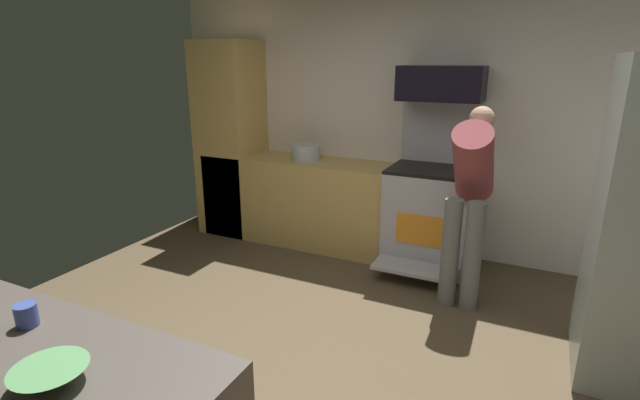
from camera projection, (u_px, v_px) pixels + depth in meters
name	position (u px, v px, depth m)	size (l,w,h in m)	color
ground_plane	(298.00, 368.00, 3.01)	(5.20, 4.80, 0.02)	brown
wall_back	(407.00, 123.00, 4.65)	(5.20, 0.12, 2.60)	silver
lower_cabinet_run	(311.00, 202.00, 4.96)	(2.40, 0.60, 0.90)	tan
cabinet_column	(231.00, 139.00, 5.20)	(0.60, 0.60, 2.10)	tan
oven_range	(430.00, 213.00, 4.41)	(0.76, 0.94, 1.55)	#B4B1B9
microwave	(441.00, 83.00, 4.14)	(0.74, 0.38, 0.31)	black
person_cook	(470.00, 191.00, 3.63)	(0.31, 0.67, 1.55)	slate
mixing_bowl_small	(51.00, 376.00, 1.49)	(0.24, 0.24, 0.06)	#58945A
mug_coffee	(26.00, 315.00, 1.82)	(0.08, 0.08, 0.09)	#394C93
stock_pot	(306.00, 152.00, 4.83)	(0.29, 0.29, 0.16)	silver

